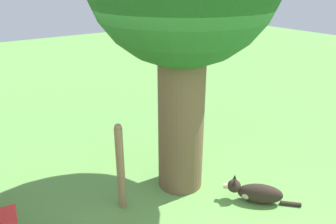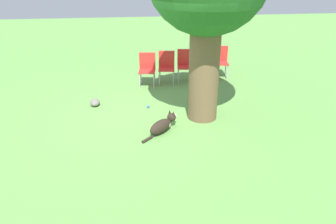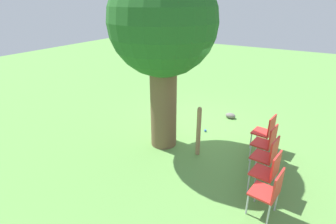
{
  "view_description": "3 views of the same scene",
  "coord_description": "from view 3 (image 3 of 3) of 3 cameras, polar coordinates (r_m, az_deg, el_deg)",
  "views": [
    {
      "loc": [
        -2.34,
        -2.25,
        2.84
      ],
      "look_at": [
        0.02,
        1.11,
        1.14
      ],
      "focal_mm": 35.0,
      "sensor_mm": 36.0,
      "label": 1
    },
    {
      "loc": [
        6.54,
        -0.57,
        3.09
      ],
      "look_at": [
        0.75,
        0.18,
        0.44
      ],
      "focal_mm": 35.0,
      "sensor_mm": 36.0,
      "label": 2
    },
    {
      "loc": [
        -2.92,
        5.97,
        3.4
      ],
      "look_at": [
        0.03,
        1.02,
        0.91
      ],
      "focal_mm": 28.0,
      "sensor_mm": 36.0,
      "label": 3
    }
  ],
  "objects": [
    {
      "name": "ground_plane",
      "position": [
        7.46,
        4.23,
        -3.76
      ],
      "size": [
        30.0,
        30.0,
        0.0
      ],
      "primitive_type": "plane",
      "color": "#609947"
    },
    {
      "name": "oak_tree",
      "position": [
        5.86,
        -1.11,
        17.95
      ],
      "size": [
        2.37,
        2.37,
        4.14
      ],
      "color": "brown",
      "rests_on": "ground_plane"
    },
    {
      "name": "dog",
      "position": [
        7.66,
        -0.89,
        -1.75
      ],
      "size": [
        0.77,
        0.79,
        0.36
      ],
      "rotation": [
        0.0,
        0.0,
        2.34
      ],
      "color": "#2D231C",
      "rests_on": "ground_plane"
    },
    {
      "name": "fence_post",
      "position": [
        6.07,
        6.66,
        -4.13
      ],
      "size": [
        0.1,
        0.1,
        1.21
      ],
      "color": "#937551",
      "rests_on": "ground_plane"
    },
    {
      "name": "red_chair_0",
      "position": [
        6.7,
        20.59,
        -3.73
      ],
      "size": [
        0.48,
        0.49,
        0.89
      ],
      "rotation": [
        0.0,
        0.0,
        -0.14
      ],
      "color": "red",
      "rests_on": "ground_plane"
    },
    {
      "name": "red_chair_1",
      "position": [
        6.2,
        20.71,
        -6.01
      ],
      "size": [
        0.48,
        0.49,
        0.89
      ],
      "rotation": [
        0.0,
        0.0,
        -0.14
      ],
      "color": "red",
      "rests_on": "ground_plane"
    },
    {
      "name": "red_chair_2",
      "position": [
        5.71,
        20.85,
        -8.69
      ],
      "size": [
        0.48,
        0.49,
        0.89
      ],
      "rotation": [
        0.0,
        0.0,
        -0.14
      ],
      "color": "red",
      "rests_on": "ground_plane"
    },
    {
      "name": "red_chair_3",
      "position": [
        5.24,
        21.02,
        -11.85
      ],
      "size": [
        0.48,
        0.49,
        0.89
      ],
      "rotation": [
        0.0,
        0.0,
        -0.14
      ],
      "color": "red",
      "rests_on": "ground_plane"
    },
    {
      "name": "red_chair_4",
      "position": [
        4.78,
        21.23,
        -15.64
      ],
      "size": [
        0.48,
        0.49,
        0.89
      ],
      "rotation": [
        0.0,
        0.0,
        -0.14
      ],
      "color": "red",
      "rests_on": "ground_plane"
    },
    {
      "name": "tennis_ball",
      "position": [
        7.37,
        8.14,
        -4.02
      ],
      "size": [
        0.07,
        0.07,
        0.07
      ],
      "color": "blue",
      "rests_on": "ground_plane"
    },
    {
      "name": "garden_rock",
      "position": [
        8.33,
        13.43,
        -0.76
      ],
      "size": [
        0.31,
        0.22,
        0.16
      ],
      "color": "slate",
      "rests_on": "ground_plane"
    }
  ]
}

